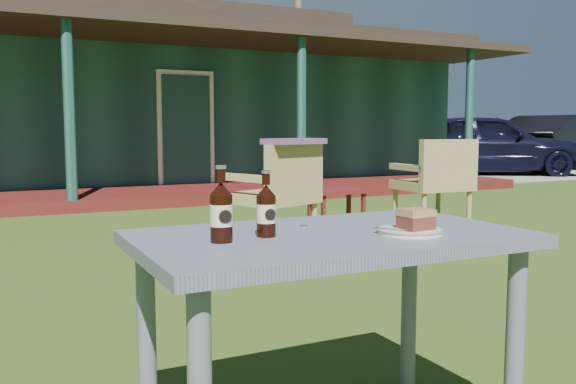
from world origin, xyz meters
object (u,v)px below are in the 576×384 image
cafe_table (330,264)px  cola_bottle_near (266,210)px  car_near (487,144)px  plate (410,231)px  side_table (337,195)px  car_far (554,142)px  cola_bottle_far (221,212)px  armchair_left (279,188)px  armchair_right (437,177)px  cake_slice (416,219)px

cafe_table → cola_bottle_near: 0.28m
car_near → plate: (-9.31, -9.16, 0.01)m
cafe_table → side_table: size_ratio=2.00×
car_far → cola_bottle_far: bearing=106.7°
plate → cola_bottle_far: cola_bottle_far is taller
cola_bottle_far → armchair_left: (1.77, 3.31, -0.29)m
plate → cola_bottle_near: size_ratio=1.02×
cafe_table → armchair_right: bearing=46.0°
car_far → side_table: (-10.79, -6.27, -0.38)m
cola_bottle_near → armchair_right: armchair_right is taller
cola_bottle_far → side_table: 4.93m
plate → cola_bottle_far: bearing=168.1°
car_near → armchair_right: 8.19m
cola_bottle_near → armchair_left: cola_bottle_near is taller
armchair_left → side_table: armchair_left is taller
plate → armchair_right: 4.89m
car_near → side_table: bearing=156.6°
cake_slice → armchair_right: 4.89m
plate → car_near: bearing=44.5°
cake_slice → cola_bottle_near: (-0.44, 0.15, 0.03)m
cake_slice → side_table: 4.73m
car_far → plate: car_far is taller
armchair_right → side_table: 1.11m
car_near → cola_bottle_near: size_ratio=21.16×
cola_bottle_far → armchair_right: 5.21m
cola_bottle_far → armchair_left: cola_bottle_far is taller
cola_bottle_near → side_table: 4.82m
cola_bottle_far → side_table: (2.80, 4.03, -0.47)m
cafe_table → cola_bottle_far: (-0.36, -0.00, 0.19)m
cola_bottle_near → side_table: cola_bottle_near is taller
cola_bottle_far → side_table: cola_bottle_far is taller
car_far → cake_slice: 16.67m
plate → car_far: bearing=38.7°
armchair_left → side_table: (1.04, 0.72, -0.17)m
cafe_table → side_table: bearing=58.8°
cake_slice → armchair_right: size_ratio=0.10×
cafe_table → cola_bottle_far: size_ratio=5.45×
armchair_right → car_near: bearing=42.0°
cafe_table → armchair_left: bearing=67.0°
cafe_table → car_near: bearing=43.5°
cake_slice → cola_bottle_far: bearing=167.9°
car_far → armchair_right: car_far is taller
cola_bottle_far → car_far: bearing=37.1°
side_table → armchair_left: bearing=-145.1°
car_far → cola_bottle_near: 16.92m
armchair_left → plate: bearing=-109.2°
cake_slice → cola_bottle_far: 0.61m
cafe_table → armchair_left: 3.59m
car_near → cola_bottle_far: 13.39m
cola_bottle_near → cafe_table: bearing=-6.5°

